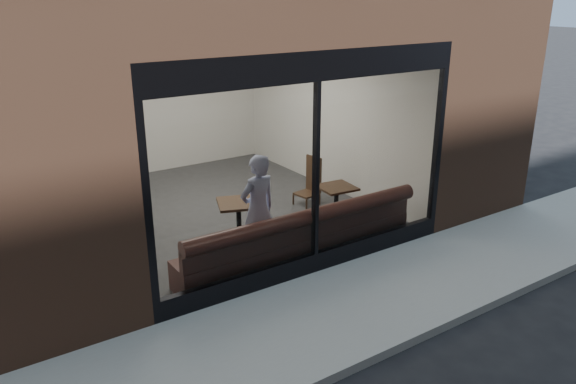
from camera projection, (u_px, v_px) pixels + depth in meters
ground at (416, 338)px, 6.72m from camera, size 120.00×120.00×0.00m
sidewalk_near at (361, 301)px, 7.50m from camera, size 40.00×2.00×0.01m
kerb_near at (419, 336)px, 6.66m from camera, size 40.00×0.10×0.12m
host_building_pier_right at (295, 87)px, 14.40m from camera, size 2.50×12.00×3.20m
host_building_backfill at (114, 84)px, 14.77m from camera, size 5.00×6.00×3.20m
cafe_floor at (222, 209)px, 10.62m from camera, size 6.00×6.00×0.00m
cafe_ceiling at (214, 36)px, 9.55m from camera, size 6.00×6.00×0.00m
cafe_wall_back at (156, 102)px, 12.42m from camera, size 5.00×0.00×5.00m
cafe_wall_left at (76, 148)px, 8.78m from camera, size 0.00×6.00×6.00m
cafe_wall_right at (328, 112)px, 11.39m from camera, size 0.00×6.00×6.00m
storefront_kick at (314, 262)px, 8.27m from camera, size 5.00×0.10×0.30m
storefront_header at (318, 66)px, 7.31m from camera, size 5.00×0.10×0.40m
storefront_mullion at (316, 172)px, 7.79m from camera, size 0.06×0.10×2.50m
storefront_glass at (317, 172)px, 7.77m from camera, size 4.80×0.00×4.80m
banquette at (299, 248)px, 8.55m from camera, size 4.00×0.55×0.45m
person at (258, 210)px, 8.33m from camera, size 0.67×0.49×1.71m
cafe_table_left at (238, 203)px, 8.91m from camera, size 0.83×0.83×0.04m
cafe_table_right at (337, 187)px, 9.63m from camera, size 0.64×0.64×0.04m
cafe_chair_right at (307, 194)px, 10.80m from camera, size 0.44×0.44×0.04m
wall_poster at (90, 162)px, 8.33m from camera, size 0.02×0.65×0.86m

